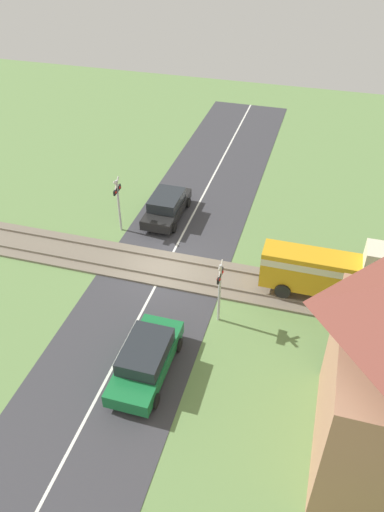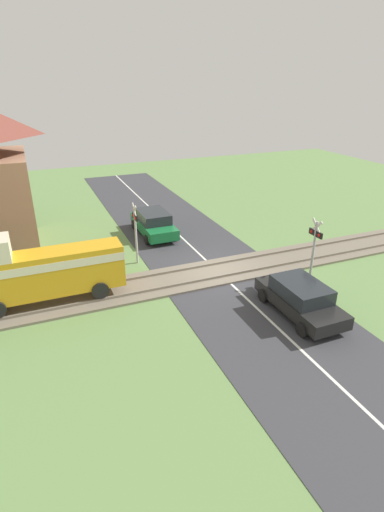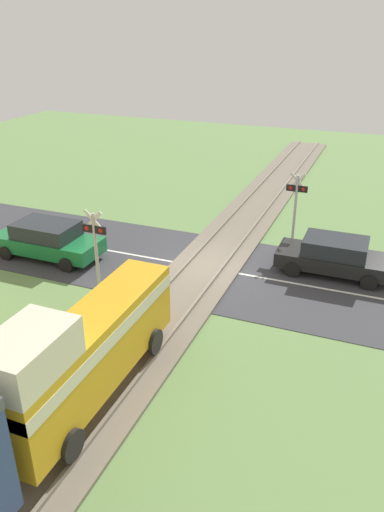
{
  "view_description": "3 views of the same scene",
  "coord_description": "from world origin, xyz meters",
  "px_view_note": "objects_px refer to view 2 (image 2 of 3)",
  "views": [
    {
      "loc": [
        18.89,
        6.94,
        16.36
      ],
      "look_at": [
        0.0,
        1.5,
        1.2
      ],
      "focal_mm": 35.0,
      "sensor_mm": 36.0,
      "label": 1
    },
    {
      "loc": [
        -16.52,
        8.33,
        9.24
      ],
      "look_at": [
        0.0,
        1.5,
        1.2
      ],
      "focal_mm": 28.0,
      "sensor_mm": 36.0,
      "label": 2
    },
    {
      "loc": [
        -6.16,
        16.93,
        9.06
      ],
      "look_at": [
        0.0,
        1.5,
        1.2
      ],
      "focal_mm": 35.0,
      "sensor_mm": 36.0,
      "label": 3
    }
  ],
  "objects_px": {
    "car_far_side": "(154,223)",
    "crossing_signal_west_approach": "(314,244)",
    "crossing_signal_east_approach": "(135,226)",
    "pedestrian_by_station": "(10,262)",
    "car_near_crossing": "(300,298)"
  },
  "relations": [
    {
      "from": "car_near_crossing",
      "to": "pedestrian_by_station",
      "type": "height_order",
      "value": "pedestrian_by_station"
    },
    {
      "from": "car_near_crossing",
      "to": "pedestrian_by_station",
      "type": "relative_size",
      "value": 2.45
    },
    {
      "from": "car_near_crossing",
      "to": "crossing_signal_west_approach",
      "type": "relative_size",
      "value": 1.31
    },
    {
      "from": "car_far_side",
      "to": "crossing_signal_east_approach",
      "type": "xyz_separation_m",
      "value": [
        -3.76,
        2.11,
        1.32
      ]
    },
    {
      "from": "car_near_crossing",
      "to": "car_far_side",
      "type": "xyz_separation_m",
      "value": [
        11.33,
        2.88,
        0.03
      ]
    },
    {
      "from": "crossing_signal_east_approach",
      "to": "crossing_signal_west_approach",
      "type": "bearing_deg",
      "value": -127.94
    },
    {
      "from": "car_far_side",
      "to": "crossing_signal_east_approach",
      "type": "height_order",
      "value": "crossing_signal_east_approach"
    },
    {
      "from": "pedestrian_by_station",
      "to": "crossing_signal_west_approach",
      "type": "bearing_deg",
      "value": -115.52
    },
    {
      "from": "crossing_signal_east_approach",
      "to": "pedestrian_by_station",
      "type": "relative_size",
      "value": 1.86
    },
    {
      "from": "car_near_crossing",
      "to": "crossing_signal_east_approach",
      "type": "relative_size",
      "value": 1.31
    },
    {
      "from": "crossing_signal_west_approach",
      "to": "pedestrian_by_station",
      "type": "xyz_separation_m",
      "value": [
        6.4,
        13.41,
        -1.3
      ]
    },
    {
      "from": "car_near_crossing",
      "to": "crossing_signal_west_approach",
      "type": "bearing_deg",
      "value": -46.17
    },
    {
      "from": "crossing_signal_east_approach",
      "to": "car_near_crossing",
      "type": "bearing_deg",
      "value": -146.59
    },
    {
      "from": "crossing_signal_west_approach",
      "to": "crossing_signal_east_approach",
      "type": "distance_m",
      "value": 9.01
    },
    {
      "from": "car_far_side",
      "to": "crossing_signal_west_approach",
      "type": "height_order",
      "value": "crossing_signal_west_approach"
    }
  ]
}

